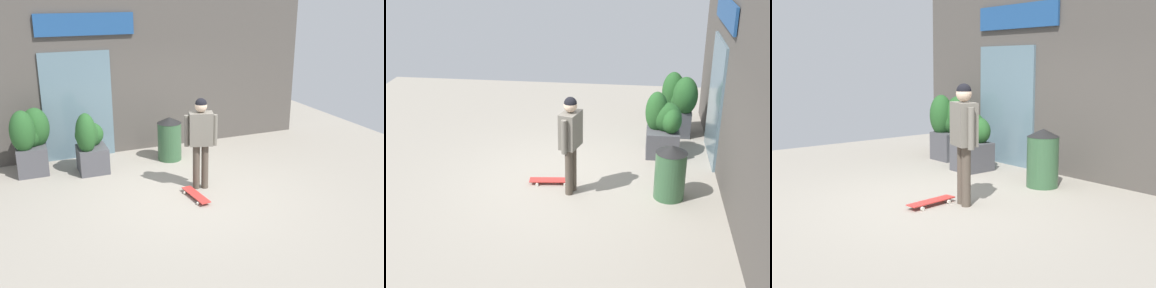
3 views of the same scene
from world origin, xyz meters
The scene contains 7 objects.
ground_plane centered at (0.00, 0.00, 0.00)m, with size 12.00×12.00×0.00m, color gray.
building_facade centered at (-0.05, 2.73, 1.87)m, with size 7.93×0.31×3.77m.
skateboarder centered at (0.28, 0.05, 1.06)m, with size 0.58×0.37×1.72m.
skateboard centered at (0.03, -0.33, 0.06)m, with size 0.28×0.79×0.08m.
planter_box_left centered at (-2.55, 2.01, 0.74)m, with size 0.77×0.74×1.35m.
planter_box_right centered at (-1.47, 1.66, 0.63)m, with size 0.61×0.71×1.27m.
trash_bin centered at (0.27, 1.72, 0.48)m, with size 0.52×0.52×0.95m.
Camera 2 is at (7.97, 1.10, 4.34)m, focal length 47.99 mm.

